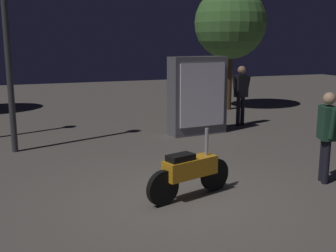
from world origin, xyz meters
name	(u,v)px	position (x,y,z in m)	size (l,w,h in m)	color
ground_plane	(184,200)	(0.00, 0.00, 0.00)	(40.00, 40.00, 0.00)	#605951
motorcycle_orange_foreground	(190,172)	(0.13, 0.07, 0.44)	(1.62, 0.57, 1.11)	black
person_rider_beside	(241,90)	(3.94, 4.95, 1.08)	(0.68, 0.28, 1.79)	black
person_bystander_far	(327,130)	(2.70, -0.09, 0.97)	(0.35, 0.65, 1.63)	black
streetlamp_far	(5,16)	(-2.47, 4.16, 3.03)	(0.36, 0.36, 4.73)	#38383D
tree_center_bg	(230,23)	(5.09, 7.79, 3.12)	(2.58, 2.58, 4.43)	#4C331E
kiosk_billboard	(198,96)	(2.26, 4.39, 1.05)	(1.64, 0.69, 2.10)	#595960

